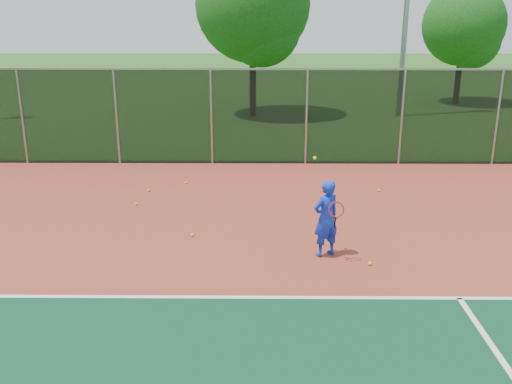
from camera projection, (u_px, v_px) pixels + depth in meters
court_apron at (352, 330)px, 8.89m from camera, size 30.00×20.00×0.02m
fence_back at (306, 116)px, 17.93m from camera, size 30.00×0.06×3.03m
tennis_player at (326, 218)px, 11.31m from camera, size 0.69×0.72×2.04m
practice_ball_1 at (379, 190)px, 15.56m from camera, size 0.07×0.07×0.07m
practice_ball_2 at (370, 264)px, 11.09m from camera, size 0.07×0.07×0.07m
practice_ball_3 at (186, 183)px, 16.25m from camera, size 0.07×0.07×0.07m
practice_ball_4 at (192, 235)px, 12.49m from camera, size 0.07×0.07×0.07m
practice_ball_5 at (337, 217)px, 13.56m from camera, size 0.07×0.07×0.07m
practice_ball_6 at (149, 190)px, 15.58m from camera, size 0.07×0.07×0.07m
practice_ball_8 at (136, 204)px, 14.48m from camera, size 0.07×0.07×0.07m
tree_back_left at (255, 10)px, 25.26m from camera, size 5.13×5.13×7.54m
tree_back_mid at (466, 29)px, 28.94m from camera, size 4.14×4.14×6.09m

